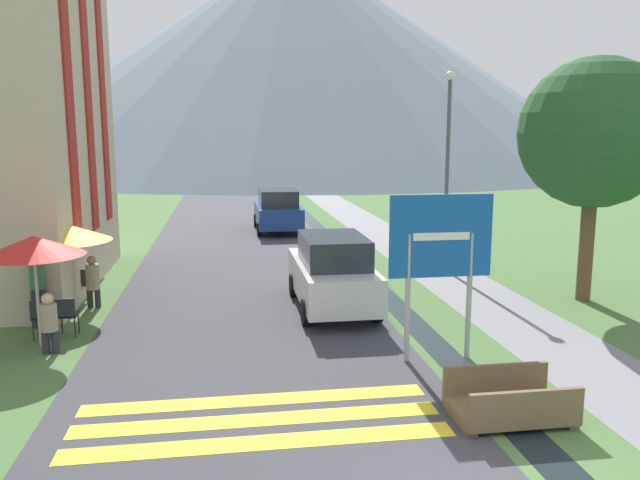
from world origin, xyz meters
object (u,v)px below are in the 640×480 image
cafe_chair_near_right (67,313)px  cafe_umbrella_front_red (33,246)px  parked_car_near (333,272)px  person_seated_far (49,320)px  cafe_umbrella_middle_yellow (62,232)px  parked_car_far (278,210)px  person_seated_near (93,279)px  cafe_chair_near_left (42,315)px  person_standing_terrace (38,284)px  streetlamp (448,156)px  road_sign (440,251)px  footbridge (509,404)px  tree_by_path (595,134)px  cafe_chair_middle (54,298)px  cafe_chair_far_left (80,282)px

cafe_chair_near_right → cafe_umbrella_front_red: bearing=-105.5°
parked_car_near → person_seated_far: 6.32m
cafe_umbrella_middle_yellow → person_seated_far: 3.24m
parked_car_far → person_seated_far: parked_car_far is taller
cafe_umbrella_front_red → person_seated_near: 3.09m
cafe_chair_near_left → person_standing_terrace: size_ratio=0.50×
streetlamp → road_sign: bearing=-110.7°
person_standing_terrace → streetlamp: streetlamp is taller
footbridge → person_seated_near: person_seated_near is taller
tree_by_path → streetlamp: bearing=120.0°
footbridge → tree_by_path: tree_by_path is taller
footbridge → cafe_umbrella_front_red: (-7.83, 4.46, 1.81)m
footbridge → parked_car_far: size_ratio=0.40×
parked_car_far → cafe_chair_near_right: parked_car_far is taller
person_standing_terrace → footbridge: bearing=-35.0°
cafe_umbrella_middle_yellow → tree_by_path: tree_by_path is taller
road_sign → parked_car_near: road_sign is taller
footbridge → parked_car_near: size_ratio=0.42×
cafe_chair_middle → cafe_umbrella_middle_yellow: (0.11, 0.65, 1.41)m
cafe_chair_middle → cafe_chair_far_left: (0.25, 1.51, 0.00)m
footbridge → cafe_umbrella_front_red: 9.19m
cafe_umbrella_middle_yellow → tree_by_path: bearing=-3.9°
road_sign → cafe_chair_near_left: size_ratio=3.67×
road_sign → cafe_chair_far_left: (-7.52, 5.27, -1.56)m
cafe_chair_far_left → cafe_umbrella_front_red: bearing=-107.1°
road_sign → cafe_chair_near_left: road_sign is taller
cafe_chair_middle → cafe_chair_near_left: same height
cafe_umbrella_front_red → cafe_chair_middle: bearing=95.7°
road_sign → cafe_chair_far_left: size_ratio=3.67×
parked_car_far → cafe_umbrella_middle_yellow: (-6.04, -11.67, 1.01)m
footbridge → tree_by_path: (4.86, 6.05, 3.97)m
cafe_chair_middle → road_sign: bearing=-12.3°
footbridge → cafe_chair_far_left: cafe_chair_far_left is taller
cafe_chair_far_left → tree_by_path: size_ratio=0.14×
cafe_chair_middle → cafe_umbrella_front_red: 2.38m
cafe_chair_near_left → cafe_chair_near_right: 0.46m
person_seated_far → parked_car_near: bearing=20.8°
person_seated_far → streetlamp: 12.09m
cafe_chair_near_left → streetlamp: size_ratio=0.14×
person_standing_terrace → person_seated_near: (0.84, 1.47, -0.27)m
road_sign → person_seated_far: bearing=168.8°
cafe_umbrella_front_red → streetlamp: streetlamp is taller
person_standing_terrace → person_seated_near: bearing=60.3°
cafe_chair_middle → person_standing_terrace: 0.74m
parked_car_far → cafe_chair_near_right: (-5.57, -13.64, -0.40)m
streetlamp → cafe_chair_near_left: bearing=-153.9°
person_standing_terrace → person_seated_near: 1.72m
tree_by_path → cafe_umbrella_front_red: bearing=-172.9°
footbridge → cafe_umbrella_middle_yellow: 10.64m
person_standing_terrace → streetlamp: 11.85m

